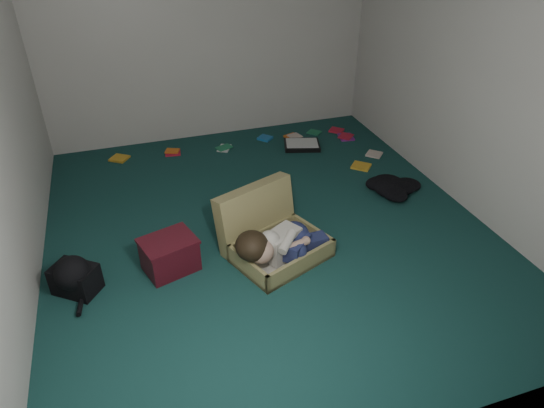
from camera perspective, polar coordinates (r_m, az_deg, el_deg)
floor at (r=4.62m, az=-0.59°, el=-2.71°), size 4.50×4.50×0.00m
wall_back at (r=6.10m, az=-7.54°, el=19.40°), size 4.50×0.00×4.50m
wall_front at (r=2.23m, az=17.39°, el=-7.08°), size 4.50×0.00×4.50m
wall_right at (r=4.96m, az=22.63°, el=14.19°), size 0.00×4.50×4.50m
suitcase at (r=4.23m, az=-0.22°, el=-3.63°), size 0.99×0.98×0.56m
person at (r=4.06m, az=0.95°, el=-4.64°), size 0.85×0.44×0.35m
maroon_bin at (r=4.13m, az=-11.96°, el=-5.82°), size 0.51×0.45×0.30m
backpack at (r=4.15m, az=-22.14°, el=-8.09°), size 0.54×0.53×0.25m
clothing_pile at (r=5.30m, az=14.46°, el=2.10°), size 0.54×0.50×0.14m
paper_tray at (r=6.11m, az=3.54°, el=6.95°), size 0.51×0.43×0.06m
book_scatter at (r=6.14m, az=1.14°, el=6.95°), size 3.12×1.31×0.02m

